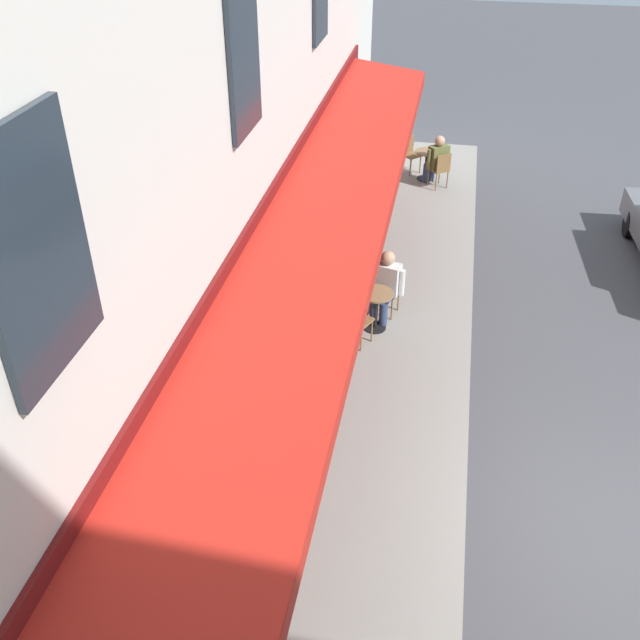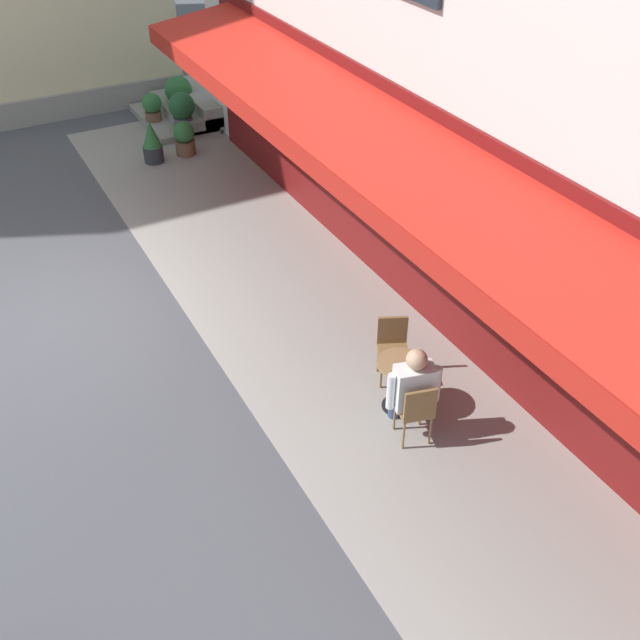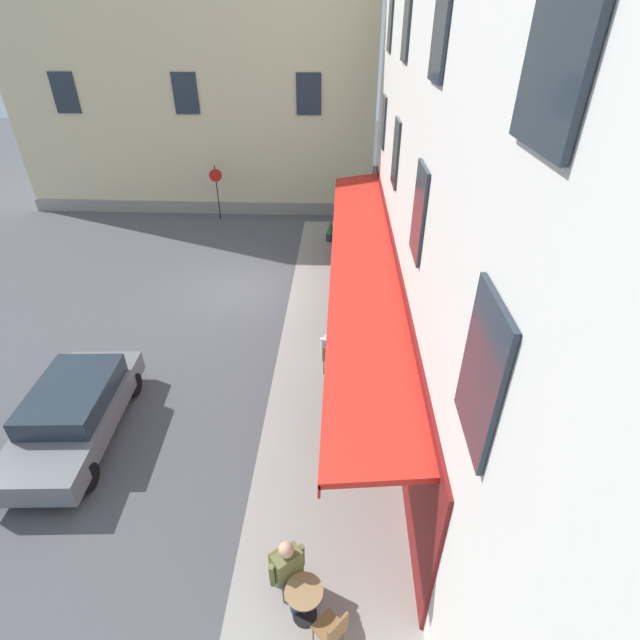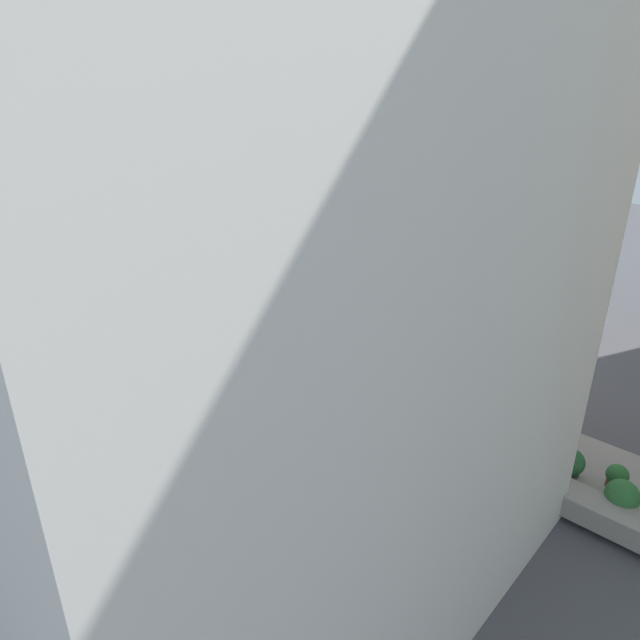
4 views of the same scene
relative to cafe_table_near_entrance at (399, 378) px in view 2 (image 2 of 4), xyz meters
name	(u,v)px [view 2 (image 2 of 4)]	position (x,y,z in m)	size (l,w,h in m)	color
ground_plane	(55,321)	(4.00, 3.51, -0.49)	(70.00, 70.00, 0.00)	#4C4C51
sidewalk_cafe_terrace	(360,376)	(0.75, 0.11, -0.49)	(20.50, 3.20, 0.01)	gray
back_alley_steps	(189,109)	(10.60, -1.08, -0.25)	(2.40, 1.75, 0.60)	gray
cafe_table_near_entrance	(399,378)	(0.00, 0.00, 0.00)	(0.60, 0.60, 0.75)	black
cafe_chair_wicker_facing_street	(417,409)	(-0.61, 0.16, 0.06)	(0.49, 0.49, 0.91)	olive
cafe_chair_wicker_corner_left	(393,344)	(0.57, -0.27, 0.06)	(0.53, 0.53, 0.91)	olive
seated_patron_in_white	(411,387)	(-0.40, 0.10, 0.21)	(0.62, 0.66, 1.32)	navy
potted_plant_entrance_right	(185,138)	(8.74, -0.32, -0.12)	(0.45, 0.45, 0.72)	brown
potted_plant_mid_terrace	(152,142)	(8.70, 0.40, -0.06)	(0.41, 0.41, 0.89)	#2D2D33
potted_plant_by_steps	(153,109)	(10.55, -0.21, -0.07)	(0.44, 0.44, 0.77)	brown
potted_plant_under_sign	(179,94)	(10.83, -0.95, 0.04)	(0.64, 0.64, 0.95)	#4C4C51
potted_plant_entrance_left	(182,111)	(9.72, -0.64, 0.06)	(0.59, 0.59, 0.98)	#4C4C51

